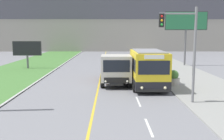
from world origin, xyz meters
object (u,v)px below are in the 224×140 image
dump_truck (116,70)px  planter_round_near (174,78)px  planter_round_second (162,69)px  city_bus (148,69)px  billboard_small (27,49)px  billboard_large (186,23)px  planter_round_third (154,63)px  traffic_light_mast (184,43)px

dump_truck → planter_round_near: 4.89m
planter_round_second → planter_round_near: bearing=-90.4°
city_bus → billboard_small: 17.51m
dump_truck → billboard_large: (9.47, 13.03, 4.31)m
city_bus → planter_round_third: 11.90m
traffic_light_mast → planter_round_third: 16.66m
billboard_small → planter_round_second: 16.44m
dump_truck → billboard_large: size_ratio=0.92×
city_bus → dump_truck: city_bus is taller
city_bus → billboard_large: 16.29m
planter_round_near → planter_round_second: planter_round_second is taller
billboard_large → planter_round_third: size_ratio=5.90×
city_bus → planter_round_third: city_bus is taller
dump_truck → traffic_light_mast: traffic_light_mast is taller
dump_truck → planter_round_near: dump_truck is taller
planter_round_third → billboard_small: bearing=-179.7°
traffic_light_mast → billboard_small: (-14.61, 16.25, -1.37)m
billboard_large → planter_round_third: (-4.48, -2.55, -5.00)m
planter_round_second → city_bus: bearing=-110.4°
billboard_large → planter_round_near: (-4.63, -13.14, -5.00)m
traffic_light_mast → billboard_small: 21.89m
planter_round_near → billboard_small: bearing=145.8°
city_bus → planter_round_second: (2.34, 6.32, -0.89)m
city_bus → planter_round_second: bearing=69.6°
traffic_light_mast → billboard_small: bearing=132.0°
planter_round_near → city_bus: bearing=-156.2°
traffic_light_mast → city_bus: bearing=107.2°
planter_round_second → billboard_large: bearing=59.6°
billboard_small → planter_round_second: size_ratio=2.84×
traffic_light_mast → planter_round_third: traffic_light_mast is taller
planter_round_near → planter_round_third: (0.15, 10.59, 0.00)m
planter_round_near → billboard_large: bearing=70.6°
traffic_light_mast → billboard_large: (5.49, 18.88, 1.86)m
dump_truck → planter_round_third: size_ratio=5.42×
traffic_light_mast → planter_round_second: 11.51m
city_bus → traffic_light_mast: 5.42m
city_bus → planter_round_second: size_ratio=4.61×
billboard_small → planter_round_near: size_ratio=2.90×
planter_round_near → traffic_light_mast: bearing=-98.4°
dump_truck → planter_round_second: dump_truck is taller
city_bus → planter_round_near: city_bus is taller
planter_round_near → planter_round_third: size_ratio=0.99×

